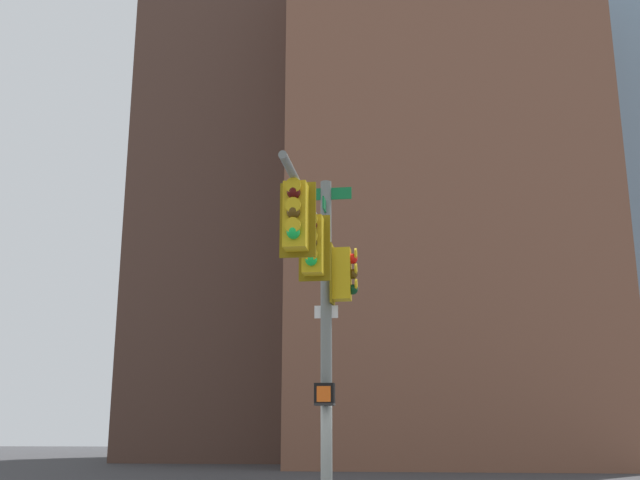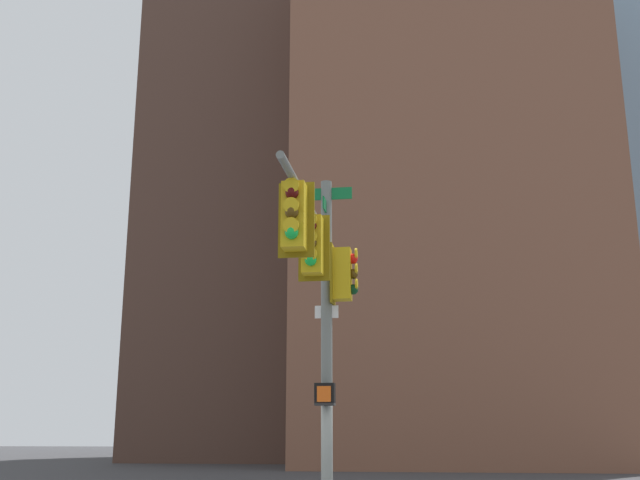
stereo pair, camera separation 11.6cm
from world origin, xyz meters
name	(u,v)px [view 1 (the left image)]	position (x,y,z in m)	size (l,w,h in m)	color
signal_pole_assembly	(321,287)	(0.74, 0.35, 4.47)	(5.15, 1.12, 6.81)	slate
building_brick_nearside	(445,192)	(-37.34, 3.91, 18.28)	(19.22, 19.21, 36.56)	brown
building_brick_midblock	(303,238)	(-51.48, -8.34, 19.01)	(18.74, 17.90, 38.03)	brown
building_glass_tower	(469,104)	(-57.08, 7.36, 33.65)	(29.09, 25.75, 67.30)	#7A99B2
building_brick_farside	(275,238)	(-47.03, -10.03, 17.92)	(20.27, 18.59, 35.83)	#4C3328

